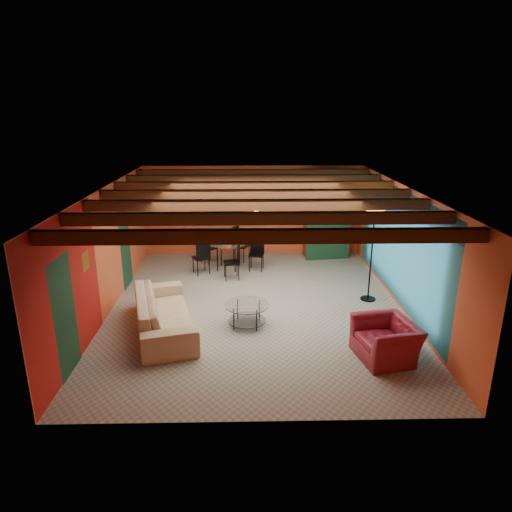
{
  "coord_description": "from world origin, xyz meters",
  "views": [
    {
      "loc": [
        -0.22,
        -9.54,
        4.31
      ],
      "look_at": [
        0.0,
        0.2,
        1.15
      ],
      "focal_mm": 32.12,
      "sensor_mm": 36.0,
      "label": 1
    }
  ],
  "objects_px": {
    "sofa": "(164,313)",
    "vase": "(227,230)",
    "armchair": "(386,340)",
    "floor_lamp": "(371,256)",
    "dining_table": "(228,251)",
    "armoire": "(327,220)",
    "coffee_table": "(247,315)",
    "potted_plant": "(329,175)"
  },
  "relations": [
    {
      "from": "floor_lamp",
      "to": "vase",
      "type": "xyz_separation_m",
      "value": [
        -3.38,
        2.25,
        0.05
      ]
    },
    {
      "from": "vase",
      "to": "dining_table",
      "type": "bearing_deg",
      "value": 0.0
    },
    {
      "from": "coffee_table",
      "to": "floor_lamp",
      "type": "xyz_separation_m",
      "value": [
        2.86,
        1.27,
        0.85
      ]
    },
    {
      "from": "coffee_table",
      "to": "armoire",
      "type": "relative_size",
      "value": 0.41
    },
    {
      "from": "sofa",
      "to": "dining_table",
      "type": "height_order",
      "value": "dining_table"
    },
    {
      "from": "sofa",
      "to": "vase",
      "type": "xyz_separation_m",
      "value": [
        1.16,
        3.71,
        0.74
      ]
    },
    {
      "from": "dining_table",
      "to": "vase",
      "type": "xyz_separation_m",
      "value": [
        0.0,
        0.0,
        0.61
      ]
    },
    {
      "from": "potted_plant",
      "to": "vase",
      "type": "xyz_separation_m",
      "value": [
        -2.93,
        -1.09,
        -1.33
      ]
    },
    {
      "from": "floor_lamp",
      "to": "armchair",
      "type": "bearing_deg",
      "value": -98.17
    },
    {
      "from": "armchair",
      "to": "floor_lamp",
      "type": "xyz_separation_m",
      "value": [
        0.38,
        2.64,
        0.73
      ]
    },
    {
      "from": "armchair",
      "to": "armoire",
      "type": "bearing_deg",
      "value": 168.88
    },
    {
      "from": "armchair",
      "to": "floor_lamp",
      "type": "relative_size",
      "value": 0.5
    },
    {
      "from": "armchair",
      "to": "floor_lamp",
      "type": "distance_m",
      "value": 2.77
    },
    {
      "from": "sofa",
      "to": "potted_plant",
      "type": "distance_m",
      "value": 6.64
    },
    {
      "from": "armoire",
      "to": "potted_plant",
      "type": "xyz_separation_m",
      "value": [
        0.0,
        0.0,
        1.35
      ]
    },
    {
      "from": "dining_table",
      "to": "floor_lamp",
      "type": "height_order",
      "value": "floor_lamp"
    },
    {
      "from": "armchair",
      "to": "coffee_table",
      "type": "xyz_separation_m",
      "value": [
        -2.49,
        1.37,
        -0.12
      ]
    },
    {
      "from": "dining_table",
      "to": "armoire",
      "type": "height_order",
      "value": "armoire"
    },
    {
      "from": "dining_table",
      "to": "armoire",
      "type": "distance_m",
      "value": 3.18
    },
    {
      "from": "sofa",
      "to": "floor_lamp",
      "type": "relative_size",
      "value": 1.22
    },
    {
      "from": "sofa",
      "to": "dining_table",
      "type": "xyz_separation_m",
      "value": [
        1.16,
        3.71,
        0.13
      ]
    },
    {
      "from": "armchair",
      "to": "dining_table",
      "type": "height_order",
      "value": "dining_table"
    },
    {
      "from": "armchair",
      "to": "armoire",
      "type": "height_order",
      "value": "armoire"
    },
    {
      "from": "floor_lamp",
      "to": "vase",
      "type": "bearing_deg",
      "value": 146.39
    },
    {
      "from": "sofa",
      "to": "coffee_table",
      "type": "distance_m",
      "value": 1.69
    },
    {
      "from": "dining_table",
      "to": "floor_lamp",
      "type": "xyz_separation_m",
      "value": [
        3.38,
        -2.25,
        0.57
      ]
    },
    {
      "from": "armchair",
      "to": "armoire",
      "type": "xyz_separation_m",
      "value": [
        -0.07,
        5.98,
        0.77
      ]
    },
    {
      "from": "vase",
      "to": "sofa",
      "type": "bearing_deg",
      "value": -107.4
    },
    {
      "from": "dining_table",
      "to": "potted_plant",
      "type": "distance_m",
      "value": 3.68
    },
    {
      "from": "floor_lamp",
      "to": "potted_plant",
      "type": "distance_m",
      "value": 3.64
    },
    {
      "from": "sofa",
      "to": "armchair",
      "type": "xyz_separation_m",
      "value": [
        4.16,
        -1.18,
        -0.03
      ]
    },
    {
      "from": "floor_lamp",
      "to": "coffee_table",
      "type": "bearing_deg",
      "value": -156.08
    },
    {
      "from": "floor_lamp",
      "to": "armoire",
      "type": "bearing_deg",
      "value": 97.67
    },
    {
      "from": "dining_table",
      "to": "vase",
      "type": "distance_m",
      "value": 0.61
    },
    {
      "from": "armoire",
      "to": "sofa",
      "type": "bearing_deg",
      "value": -137.95
    },
    {
      "from": "coffee_table",
      "to": "dining_table",
      "type": "distance_m",
      "value": 3.56
    },
    {
      "from": "dining_table",
      "to": "sofa",
      "type": "bearing_deg",
      "value": -107.4
    },
    {
      "from": "potted_plant",
      "to": "vase",
      "type": "distance_m",
      "value": 3.4
    },
    {
      "from": "armoire",
      "to": "vase",
      "type": "bearing_deg",
      "value": -167.05
    },
    {
      "from": "armchair",
      "to": "floor_lamp",
      "type": "bearing_deg",
      "value": 160.03
    },
    {
      "from": "sofa",
      "to": "vase",
      "type": "distance_m",
      "value": 3.96
    },
    {
      "from": "sofa",
      "to": "armoire",
      "type": "bearing_deg",
      "value": -55.23
    }
  ]
}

